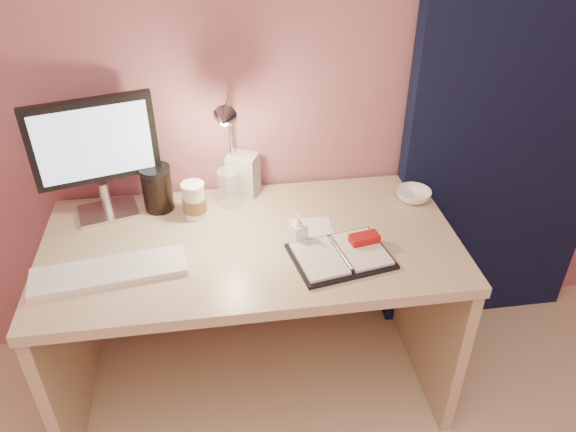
{
  "coord_description": "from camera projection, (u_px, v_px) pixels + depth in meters",
  "views": [
    {
      "loc": [
        -0.1,
        -0.14,
        1.86
      ],
      "look_at": [
        0.12,
        1.33,
        0.85
      ],
      "focal_mm": 35.0,
      "sensor_mm": 36.0,
      "label": 1
    }
  ],
  "objects": [
    {
      "name": "room",
      "position": [
        500.0,
        77.0,
        2.03
      ],
      "size": [
        3.5,
        3.5,
        3.5
      ],
      "color": "#C6B28E",
      "rests_on": "ground"
    },
    {
      "name": "desk",
      "position": [
        251.0,
        277.0,
        2.08
      ],
      "size": [
        1.4,
        0.7,
        0.73
      ],
      "color": "tan",
      "rests_on": "ground"
    },
    {
      "name": "monitor",
      "position": [
        95.0,
        148.0,
        1.88
      ],
      "size": [
        0.41,
        0.19,
        0.44
      ],
      "rotation": [
        0.0,
        0.0,
        0.25
      ],
      "color": "silver",
      "rests_on": "desk"
    },
    {
      "name": "keyboard",
      "position": [
        109.0,
        271.0,
        1.74
      ],
      "size": [
        0.49,
        0.2,
        0.02
      ],
      "primitive_type": "cube",
      "rotation": [
        0.0,
        0.0,
        0.13
      ],
      "color": "silver",
      "rests_on": "desk"
    },
    {
      "name": "planner",
      "position": [
        343.0,
        254.0,
        1.81
      ],
      "size": [
        0.34,
        0.28,
        0.05
      ],
      "rotation": [
        0.0,
        0.0,
        0.18
      ],
      "color": "black",
      "rests_on": "desk"
    },
    {
      "name": "paper_a",
      "position": [
        312.0,
        230.0,
        1.94
      ],
      "size": [
        0.15,
        0.15,
        0.0
      ],
      "primitive_type": "cube",
      "rotation": [
        0.0,
        0.0,
        -0.05
      ],
      "color": "silver",
      "rests_on": "desk"
    },
    {
      "name": "coffee_cup",
      "position": [
        194.0,
        201.0,
        1.98
      ],
      "size": [
        0.08,
        0.08,
        0.14
      ],
      "color": "white",
      "rests_on": "desk"
    },
    {
      "name": "clear_cup",
      "position": [
        229.0,
        188.0,
        2.04
      ],
      "size": [
        0.08,
        0.08,
        0.14
      ],
      "primitive_type": "cylinder",
      "color": "white",
      "rests_on": "desk"
    },
    {
      "name": "bowl",
      "position": [
        413.0,
        195.0,
        2.09
      ],
      "size": [
        0.13,
        0.13,
        0.04
      ],
      "primitive_type": "imported",
      "rotation": [
        0.0,
        0.0,
        -0.03
      ],
      "color": "white",
      "rests_on": "desk"
    },
    {
      "name": "lotion_bottle",
      "position": [
        298.0,
        229.0,
        1.86
      ],
      "size": [
        0.06,
        0.06,
        0.1
      ],
      "primitive_type": "imported",
      "rotation": [
        0.0,
        0.0,
        0.39
      ],
      "color": "white",
      "rests_on": "desk"
    },
    {
      "name": "dark_jar",
      "position": [
        157.0,
        190.0,
        2.02
      ],
      "size": [
        0.11,
        0.11,
        0.15
      ],
      "primitive_type": "cylinder",
      "color": "black",
      "rests_on": "desk"
    },
    {
      "name": "product_box",
      "position": [
        243.0,
        174.0,
        2.1
      ],
      "size": [
        0.13,
        0.12,
        0.16
      ],
      "primitive_type": "cube",
      "rotation": [
        0.0,
        0.0,
        -0.44
      ],
      "color": "#B7B7B3",
      "rests_on": "desk"
    },
    {
      "name": "desk_lamp",
      "position": [
        237.0,
        144.0,
        1.9
      ],
      "size": [
        0.12,
        0.26,
        0.42
      ],
      "rotation": [
        0.0,
        0.0,
        -0.14
      ],
      "color": "silver",
      "rests_on": "desk"
    }
  ]
}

